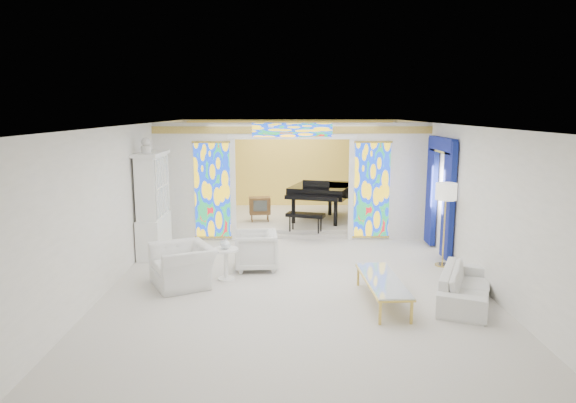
{
  "coord_description": "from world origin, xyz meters",
  "views": [
    {
      "loc": [
        -0.24,
        -10.99,
        3.31
      ],
      "look_at": [
        -0.12,
        0.2,
        1.31
      ],
      "focal_mm": 32.0,
      "sensor_mm": 36.0,
      "label": 1
    }
  ],
  "objects_px": {
    "armchair_right": "(256,250)",
    "sofa": "(466,286)",
    "china_cabinet": "(153,205)",
    "grand_piano": "(327,191)",
    "tv_console": "(260,206)",
    "armchair_left": "(183,265)",
    "coffee_table": "(383,281)"
  },
  "relations": [
    {
      "from": "china_cabinet",
      "to": "tv_console",
      "type": "bearing_deg",
      "value": 49.95
    },
    {
      "from": "china_cabinet",
      "to": "coffee_table",
      "type": "bearing_deg",
      "value": -33.61
    },
    {
      "from": "sofa",
      "to": "grand_piano",
      "type": "relative_size",
      "value": 0.63
    },
    {
      "from": "sofa",
      "to": "tv_console",
      "type": "height_order",
      "value": "tv_console"
    },
    {
      "from": "tv_console",
      "to": "armchair_left",
      "type": "bearing_deg",
      "value": -110.91
    },
    {
      "from": "armchair_right",
      "to": "sofa",
      "type": "height_order",
      "value": "armchair_right"
    },
    {
      "from": "china_cabinet",
      "to": "armchair_right",
      "type": "height_order",
      "value": "china_cabinet"
    },
    {
      "from": "armchair_left",
      "to": "armchair_right",
      "type": "distance_m",
      "value": 1.67
    },
    {
      "from": "china_cabinet",
      "to": "armchair_right",
      "type": "distance_m",
      "value": 2.78
    },
    {
      "from": "armchair_right",
      "to": "grand_piano",
      "type": "xyz_separation_m",
      "value": [
        1.85,
        4.22,
        0.6
      ]
    },
    {
      "from": "china_cabinet",
      "to": "sofa",
      "type": "relative_size",
      "value": 1.36
    },
    {
      "from": "coffee_table",
      "to": "tv_console",
      "type": "height_order",
      "value": "tv_console"
    },
    {
      "from": "china_cabinet",
      "to": "grand_piano",
      "type": "xyz_separation_m",
      "value": [
        4.26,
        3.07,
        -0.17
      ]
    },
    {
      "from": "armchair_left",
      "to": "sofa",
      "type": "xyz_separation_m",
      "value": [
        5.11,
        -0.95,
        -0.09
      ]
    },
    {
      "from": "armchair_right",
      "to": "tv_console",
      "type": "bearing_deg",
      "value": 177.41
    },
    {
      "from": "grand_piano",
      "to": "tv_console",
      "type": "bearing_deg",
      "value": -152.31
    },
    {
      "from": "armchair_left",
      "to": "tv_console",
      "type": "height_order",
      "value": "tv_console"
    },
    {
      "from": "armchair_right",
      "to": "sofa",
      "type": "distance_m",
      "value": 4.23
    },
    {
      "from": "china_cabinet",
      "to": "sofa",
      "type": "bearing_deg",
      "value": -26.65
    },
    {
      "from": "china_cabinet",
      "to": "grand_piano",
      "type": "height_order",
      "value": "china_cabinet"
    },
    {
      "from": "armchair_right",
      "to": "tv_console",
      "type": "relative_size",
      "value": 1.28
    },
    {
      "from": "sofa",
      "to": "tv_console",
      "type": "bearing_deg",
      "value": 56.7
    },
    {
      "from": "sofa",
      "to": "tv_console",
      "type": "xyz_separation_m",
      "value": [
        -3.85,
        5.85,
        0.33
      ]
    },
    {
      "from": "sofa",
      "to": "grand_piano",
      "type": "height_order",
      "value": "grand_piano"
    },
    {
      "from": "sofa",
      "to": "coffee_table",
      "type": "bearing_deg",
      "value": 114.53
    },
    {
      "from": "armchair_right",
      "to": "sofa",
      "type": "xyz_separation_m",
      "value": [
        3.76,
        -1.94,
        -0.11
      ]
    },
    {
      "from": "coffee_table",
      "to": "grand_piano",
      "type": "height_order",
      "value": "grand_piano"
    },
    {
      "from": "sofa",
      "to": "coffee_table",
      "type": "xyz_separation_m",
      "value": [
        -1.47,
        -0.03,
        0.11
      ]
    },
    {
      "from": "china_cabinet",
      "to": "grand_piano",
      "type": "relative_size",
      "value": 0.86
    },
    {
      "from": "grand_piano",
      "to": "tv_console",
      "type": "relative_size",
      "value": 4.6
    },
    {
      "from": "armchair_right",
      "to": "tv_console",
      "type": "xyz_separation_m",
      "value": [
        -0.09,
        3.91,
        0.22
      ]
    },
    {
      "from": "grand_piano",
      "to": "armchair_left",
      "type": "bearing_deg",
      "value": -102.99
    }
  ]
}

